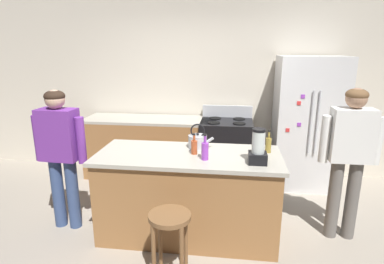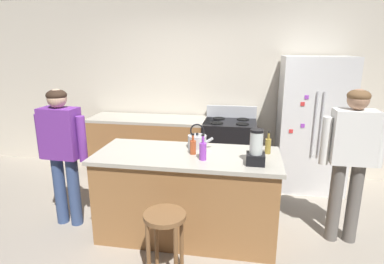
{
  "view_description": "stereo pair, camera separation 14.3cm",
  "coord_description": "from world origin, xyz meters",
  "px_view_note": "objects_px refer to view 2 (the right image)",
  "views": [
    {
      "loc": [
        0.43,
        -3.03,
        1.98
      ],
      "look_at": [
        0.0,
        0.3,
        1.07
      ],
      "focal_mm": 29.67,
      "sensor_mm": 36.0,
      "label": 1
    },
    {
      "loc": [
        0.57,
        -3.01,
        1.98
      ],
      "look_at": [
        0.0,
        0.3,
        1.07
      ],
      "focal_mm": 29.67,
      "sensor_mm": 36.0,
      "label": 2
    }
  ],
  "objects_px": {
    "bottle_soda": "(203,150)",
    "tea_kettle": "(197,141)",
    "stove_range": "(229,151)",
    "person_by_island_left": "(62,146)",
    "blender_appliance": "(256,150)",
    "bottle_vinegar": "(268,145)",
    "bottle_cooking_sauce": "(193,147)",
    "bar_stool": "(165,228)",
    "refrigerator": "(312,124)",
    "person_by_sink_right": "(351,153)",
    "kitchen_island": "(187,195)"
  },
  "relations": [
    {
      "from": "bottle_vinegar",
      "to": "bottle_cooking_sauce",
      "type": "xyz_separation_m",
      "value": [
        -0.75,
        -0.15,
        -0.01
      ]
    },
    {
      "from": "blender_appliance",
      "to": "bottle_cooking_sauce",
      "type": "relative_size",
      "value": 1.54
    },
    {
      "from": "stove_range",
      "to": "bottle_cooking_sauce",
      "type": "height_order",
      "value": "bottle_cooking_sauce"
    },
    {
      "from": "stove_range",
      "to": "person_by_sink_right",
      "type": "bearing_deg",
      "value": -47.33
    },
    {
      "from": "blender_appliance",
      "to": "stove_range",
      "type": "bearing_deg",
      "value": 100.86
    },
    {
      "from": "bottle_soda",
      "to": "tea_kettle",
      "type": "bearing_deg",
      "value": 107.22
    },
    {
      "from": "kitchen_island",
      "to": "blender_appliance",
      "type": "bearing_deg",
      "value": -14.51
    },
    {
      "from": "refrigerator",
      "to": "bottle_soda",
      "type": "distance_m",
      "value": 2.1
    },
    {
      "from": "kitchen_island",
      "to": "bottle_vinegar",
      "type": "bearing_deg",
      "value": 10.55
    },
    {
      "from": "person_by_sink_right",
      "to": "bottle_cooking_sauce",
      "type": "distance_m",
      "value": 1.56
    },
    {
      "from": "refrigerator",
      "to": "blender_appliance",
      "type": "height_order",
      "value": "refrigerator"
    },
    {
      "from": "bottle_soda",
      "to": "tea_kettle",
      "type": "xyz_separation_m",
      "value": [
        -0.11,
        0.35,
        -0.02
      ]
    },
    {
      "from": "bar_stool",
      "to": "bottle_vinegar",
      "type": "height_order",
      "value": "bottle_vinegar"
    },
    {
      "from": "kitchen_island",
      "to": "bottle_cooking_sauce",
      "type": "relative_size",
      "value": 8.71
    },
    {
      "from": "tea_kettle",
      "to": "person_by_island_left",
      "type": "bearing_deg",
      "value": -171.11
    },
    {
      "from": "kitchen_island",
      "to": "person_by_sink_right",
      "type": "height_order",
      "value": "person_by_sink_right"
    },
    {
      "from": "stove_range",
      "to": "blender_appliance",
      "type": "xyz_separation_m",
      "value": [
        0.33,
        -1.7,
        0.59
      ]
    },
    {
      "from": "stove_range",
      "to": "bottle_cooking_sauce",
      "type": "distance_m",
      "value": 1.63
    },
    {
      "from": "blender_appliance",
      "to": "bottle_cooking_sauce",
      "type": "bearing_deg",
      "value": 163.64
    },
    {
      "from": "bottle_soda",
      "to": "person_by_sink_right",
      "type": "bearing_deg",
      "value": 12.18
    },
    {
      "from": "kitchen_island",
      "to": "bottle_cooking_sauce",
      "type": "xyz_separation_m",
      "value": [
        0.06,
        0.01,
        0.53
      ]
    },
    {
      "from": "person_by_island_left",
      "to": "bottle_cooking_sauce",
      "type": "height_order",
      "value": "person_by_island_left"
    },
    {
      "from": "bottle_vinegar",
      "to": "stove_range",
      "type": "bearing_deg",
      "value": 108.37
    },
    {
      "from": "person_by_island_left",
      "to": "blender_appliance",
      "type": "bearing_deg",
      "value": -4.36
    },
    {
      "from": "bar_stool",
      "to": "bottle_vinegar",
      "type": "distance_m",
      "value": 1.32
    },
    {
      "from": "person_by_island_left",
      "to": "person_by_sink_right",
      "type": "distance_m",
      "value": 2.99
    },
    {
      "from": "refrigerator",
      "to": "bottle_soda",
      "type": "xyz_separation_m",
      "value": [
        -1.3,
        -1.65,
        0.08
      ]
    },
    {
      "from": "bottle_soda",
      "to": "tea_kettle",
      "type": "distance_m",
      "value": 0.37
    },
    {
      "from": "person_by_sink_right",
      "to": "bottle_vinegar",
      "type": "bearing_deg",
      "value": -179.17
    },
    {
      "from": "blender_appliance",
      "to": "tea_kettle",
      "type": "height_order",
      "value": "blender_appliance"
    },
    {
      "from": "bottle_soda",
      "to": "tea_kettle",
      "type": "relative_size",
      "value": 0.93
    },
    {
      "from": "stove_range",
      "to": "bottle_vinegar",
      "type": "relative_size",
      "value": 4.65
    },
    {
      "from": "stove_range",
      "to": "person_by_island_left",
      "type": "distance_m",
      "value": 2.37
    },
    {
      "from": "refrigerator",
      "to": "person_by_island_left",
      "type": "bearing_deg",
      "value": -152.07
    },
    {
      "from": "kitchen_island",
      "to": "person_by_island_left",
      "type": "relative_size",
      "value": 1.21
    },
    {
      "from": "bottle_vinegar",
      "to": "bottle_cooking_sauce",
      "type": "height_order",
      "value": "bottle_vinegar"
    },
    {
      "from": "refrigerator",
      "to": "bottle_soda",
      "type": "relative_size",
      "value": 7.24
    },
    {
      "from": "refrigerator",
      "to": "person_by_sink_right",
      "type": "relative_size",
      "value": 1.16
    },
    {
      "from": "stove_range",
      "to": "bar_stool",
      "type": "relative_size",
      "value": 1.75
    },
    {
      "from": "person_by_sink_right",
      "to": "tea_kettle",
      "type": "xyz_separation_m",
      "value": [
        -1.54,
        0.05,
        0.03
      ]
    },
    {
      "from": "stove_range",
      "to": "person_by_sink_right",
      "type": "xyz_separation_m",
      "value": [
        1.26,
        -1.36,
        0.5
      ]
    },
    {
      "from": "person_by_island_left",
      "to": "bottle_cooking_sauce",
      "type": "relative_size",
      "value": 7.18
    },
    {
      "from": "blender_appliance",
      "to": "bottle_vinegar",
      "type": "relative_size",
      "value": 1.41
    },
    {
      "from": "refrigerator",
      "to": "bottle_vinegar",
      "type": "bearing_deg",
      "value": -116.63
    },
    {
      "from": "person_by_island_left",
      "to": "bottle_soda",
      "type": "relative_size",
      "value": 6.06
    },
    {
      "from": "bottle_cooking_sauce",
      "to": "person_by_island_left",
      "type": "bearing_deg",
      "value": -179.0
    },
    {
      "from": "person_by_island_left",
      "to": "bar_stool",
      "type": "height_order",
      "value": "person_by_island_left"
    },
    {
      "from": "person_by_island_left",
      "to": "tea_kettle",
      "type": "bearing_deg",
      "value": 8.89
    },
    {
      "from": "blender_appliance",
      "to": "bottle_vinegar",
      "type": "distance_m",
      "value": 0.36
    },
    {
      "from": "stove_range",
      "to": "bottle_soda",
      "type": "height_order",
      "value": "bottle_soda"
    }
  ]
}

